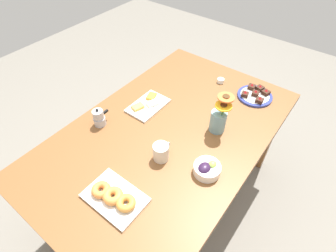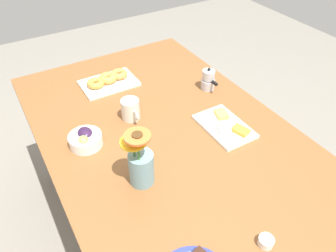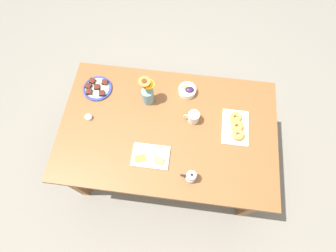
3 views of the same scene
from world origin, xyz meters
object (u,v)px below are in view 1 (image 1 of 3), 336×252
(jam_cup_honey, at_px, (221,80))
(dessert_plate, at_px, (255,95))
(grape_bowl, at_px, (207,169))
(flower_vase, at_px, (219,119))
(dining_table, at_px, (168,141))
(moka_pot, at_px, (99,118))
(croissant_platter, at_px, (114,197))
(coffee_mug, at_px, (161,152))
(cheese_platter, at_px, (148,105))

(jam_cup_honey, xyz_separation_m, dessert_plate, (-0.00, -0.26, -0.00))
(grape_bowl, bearing_deg, flower_vase, 20.31)
(flower_vase, bearing_deg, jam_cup_honey, 26.82)
(dining_table, distance_m, flower_vase, 0.33)
(jam_cup_honey, height_order, flower_vase, flower_vase)
(flower_vase, bearing_deg, moka_pot, 123.65)
(croissant_platter, bearing_deg, dessert_plate, -10.31)
(dining_table, distance_m, grape_bowl, 0.36)
(croissant_platter, bearing_deg, grape_bowl, -34.03)
(coffee_mug, distance_m, flower_vase, 0.38)
(dessert_plate, bearing_deg, grape_bowl, -175.09)
(croissant_platter, bearing_deg, coffee_mug, -4.13)
(coffee_mug, height_order, moka_pot, moka_pot)
(jam_cup_honey, bearing_deg, coffee_mug, -173.86)
(coffee_mug, distance_m, moka_pot, 0.44)
(cheese_platter, bearing_deg, croissant_platter, -152.93)
(dining_table, bearing_deg, dessert_plate, -23.97)
(grape_bowl, bearing_deg, cheese_platter, 69.86)
(jam_cup_honey, height_order, moka_pot, moka_pot)
(cheese_platter, xyz_separation_m, croissant_platter, (-0.59, -0.30, 0.01))
(cheese_platter, bearing_deg, flower_vase, -79.21)
(coffee_mug, xyz_separation_m, dessert_plate, (0.77, -0.17, -0.04))
(cheese_platter, xyz_separation_m, flower_vase, (0.09, -0.45, 0.07))
(grape_bowl, height_order, cheese_platter, grape_bowl)
(grape_bowl, xyz_separation_m, cheese_platter, (0.20, 0.56, -0.02))
(croissant_platter, height_order, flower_vase, flower_vase)
(grape_bowl, height_order, croissant_platter, grape_bowl)
(coffee_mug, distance_m, croissant_platter, 0.32)
(grape_bowl, bearing_deg, dessert_plate, 4.91)
(dining_table, distance_m, coffee_mug, 0.24)
(cheese_platter, xyz_separation_m, dessert_plate, (0.50, -0.50, 0.00))
(coffee_mug, xyz_separation_m, grape_bowl, (0.06, -0.24, -0.02))
(coffee_mug, xyz_separation_m, croissant_platter, (-0.32, 0.02, -0.03))
(dining_table, xyz_separation_m, grape_bowl, (-0.11, -0.33, 0.12))
(cheese_platter, relative_size, moka_pot, 2.18)
(moka_pot, bearing_deg, cheese_platter, -21.81)
(coffee_mug, relative_size, jam_cup_honey, 2.45)
(moka_pot, bearing_deg, dining_table, -60.59)
(dining_table, bearing_deg, grape_bowl, -108.73)
(dining_table, distance_m, dessert_plate, 0.66)
(moka_pot, bearing_deg, flower_vase, -56.35)
(cheese_platter, height_order, flower_vase, flower_vase)
(flower_vase, bearing_deg, croissant_platter, 167.38)
(jam_cup_honey, distance_m, flower_vase, 0.47)
(jam_cup_honey, distance_m, dessert_plate, 0.26)
(grape_bowl, bearing_deg, jam_cup_honey, 24.22)
(dining_table, xyz_separation_m, cheese_platter, (0.09, 0.23, 0.10))
(dessert_plate, distance_m, flower_vase, 0.42)
(flower_vase, xyz_separation_m, moka_pot, (-0.38, 0.57, -0.03))
(cheese_platter, height_order, jam_cup_honey, cheese_platter)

